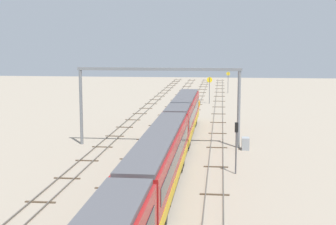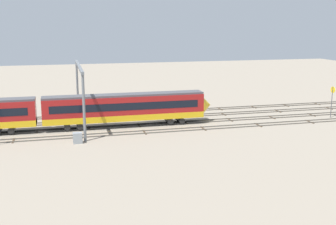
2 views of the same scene
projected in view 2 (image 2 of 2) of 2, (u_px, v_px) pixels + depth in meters
ground_plane at (136, 122)px, 66.60m from camera, size 202.16×202.16×0.00m
track_near_foreground at (145, 132)px, 60.31m from camera, size 186.16×2.40×0.16m
track_with_train at (139, 125)px, 64.49m from camera, size 186.16×2.40×0.16m
track_middle at (134, 119)px, 68.68m from camera, size 186.16×2.40×0.16m
track_second_far at (129, 113)px, 72.86m from camera, size 186.16×2.40×0.16m
overhead_gantry at (80, 80)px, 63.30m from camera, size 0.40×19.12×9.20m
speed_sign_near_foreground at (332, 97)px, 69.14m from camera, size 0.14×1.08×5.21m
relay_cabinet at (78, 138)px, 54.81m from camera, size 1.21×0.83×1.40m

